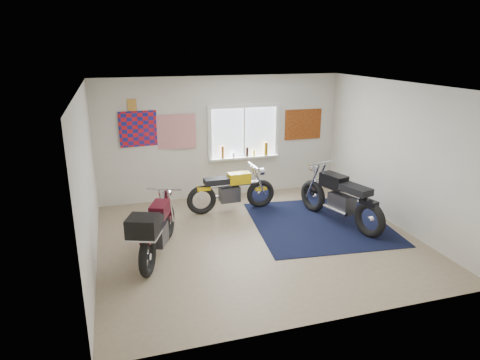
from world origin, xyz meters
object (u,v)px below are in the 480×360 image
object	(u,v)px
yellow_triumph	(231,191)
maroon_tourer	(155,230)
black_chrome_bike	(340,199)
navy_rug	(320,223)

from	to	relation	value
yellow_triumph	maroon_tourer	bearing A→B (deg)	-136.68
yellow_triumph	black_chrome_bike	bearing A→B (deg)	-35.69
navy_rug	yellow_triumph	distance (m)	1.91
navy_rug	black_chrome_bike	xyz separation A→B (m)	(0.36, -0.08, 0.48)
black_chrome_bike	maroon_tourer	distance (m)	3.59
yellow_triumph	maroon_tourer	xyz separation A→B (m)	(-1.73, -1.71, 0.10)
navy_rug	maroon_tourer	distance (m)	3.28
black_chrome_bike	navy_rug	bearing A→B (deg)	61.09
maroon_tourer	navy_rug	bearing A→B (deg)	-59.58
navy_rug	yellow_triumph	world-z (taller)	yellow_triumph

